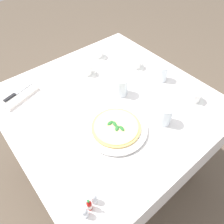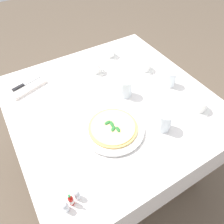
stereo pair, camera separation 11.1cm
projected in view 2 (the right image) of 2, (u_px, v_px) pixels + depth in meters
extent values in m
plane|color=brown|center=(111.00, 163.00, 1.75)|extent=(8.00, 8.00, 0.00)
cube|color=white|center=(111.00, 102.00, 1.21)|extent=(1.11, 1.11, 0.02)
cube|color=white|center=(170.00, 194.00, 1.01)|extent=(1.11, 0.01, 0.28)
cube|color=white|center=(75.00, 72.00, 1.63)|extent=(1.11, 0.01, 0.28)
cube|color=white|center=(24.00, 159.00, 1.13)|extent=(0.01, 1.11, 0.28)
cube|color=white|center=(177.00, 88.00, 1.50)|extent=(0.01, 1.11, 0.28)
cylinder|color=brown|center=(207.00, 158.00, 1.38)|extent=(0.06, 0.06, 0.72)
cylinder|color=brown|center=(28.00, 121.00, 1.59)|extent=(0.06, 0.06, 0.72)
cylinder|color=brown|center=(129.00, 81.00, 1.90)|extent=(0.06, 0.06, 0.72)
cylinder|color=white|center=(113.00, 130.00, 1.06)|extent=(0.19, 0.19, 0.01)
cylinder|color=white|center=(113.00, 129.00, 1.05)|extent=(0.31, 0.31, 0.01)
cylinder|color=#DBAD60|center=(113.00, 127.00, 1.04)|extent=(0.25, 0.25, 0.01)
cylinder|color=#F4DB8E|center=(113.00, 127.00, 1.04)|extent=(0.22, 0.22, 0.00)
ellipsoid|color=#2D7533|center=(112.00, 124.00, 1.04)|extent=(0.03, 0.04, 0.01)
ellipsoid|color=#2D7533|center=(113.00, 129.00, 1.02)|extent=(0.04, 0.04, 0.01)
ellipsoid|color=#2D7533|center=(118.00, 129.00, 1.02)|extent=(0.02, 0.04, 0.01)
ellipsoid|color=#2D7533|center=(108.00, 123.00, 1.05)|extent=(0.04, 0.02, 0.01)
cylinder|color=white|center=(198.00, 109.00, 1.15)|extent=(0.13, 0.13, 0.01)
cylinder|color=white|center=(199.00, 105.00, 1.13)|extent=(0.08, 0.08, 0.06)
torus|color=white|center=(196.00, 98.00, 1.16)|extent=(0.02, 0.03, 0.03)
cylinder|color=black|center=(201.00, 101.00, 1.11)|extent=(0.07, 0.07, 0.00)
cylinder|color=white|center=(109.00, 56.00, 1.49)|extent=(0.13, 0.13, 0.01)
cylinder|color=white|center=(109.00, 52.00, 1.47)|extent=(0.08, 0.08, 0.06)
torus|color=white|center=(111.00, 48.00, 1.50)|extent=(0.03, 0.03, 0.03)
cylinder|color=black|center=(109.00, 49.00, 1.45)|extent=(0.07, 0.07, 0.00)
cylinder|color=white|center=(95.00, 71.00, 1.37)|extent=(0.13, 0.13, 0.01)
cylinder|color=white|center=(95.00, 67.00, 1.35)|extent=(0.08, 0.08, 0.06)
torus|color=white|center=(101.00, 69.00, 1.33)|extent=(0.02, 0.03, 0.03)
cylinder|color=black|center=(95.00, 64.00, 1.33)|extent=(0.07, 0.07, 0.00)
cylinder|color=white|center=(144.00, 70.00, 1.39)|extent=(0.13, 0.13, 0.01)
cylinder|color=white|center=(145.00, 66.00, 1.36)|extent=(0.08, 0.08, 0.06)
torus|color=white|center=(149.00, 62.00, 1.38)|extent=(0.04, 0.01, 0.03)
cylinder|color=black|center=(145.00, 62.00, 1.34)|extent=(0.07, 0.07, 0.00)
cylinder|color=white|center=(126.00, 88.00, 1.19)|extent=(0.08, 0.08, 0.11)
cylinder|color=silver|center=(125.00, 91.00, 1.21)|extent=(0.07, 0.07, 0.06)
cylinder|color=white|center=(164.00, 121.00, 1.03)|extent=(0.07, 0.07, 0.11)
cylinder|color=silver|center=(163.00, 124.00, 1.05)|extent=(0.06, 0.06, 0.06)
cylinder|color=white|center=(170.00, 78.00, 1.25)|extent=(0.07, 0.07, 0.10)
cylinder|color=silver|center=(169.00, 80.00, 1.27)|extent=(0.06, 0.06, 0.07)
cube|color=white|center=(26.00, 85.00, 1.27)|extent=(0.25, 0.19, 0.02)
cube|color=silver|center=(33.00, 80.00, 1.28)|extent=(0.12, 0.05, 0.01)
cube|color=black|center=(18.00, 87.00, 1.24)|extent=(0.08, 0.04, 0.01)
cylinder|color=#B7140F|center=(71.00, 201.00, 0.80)|extent=(0.02, 0.02, 0.05)
cylinder|color=white|center=(71.00, 201.00, 0.80)|extent=(0.02, 0.02, 0.02)
cone|color=#B7140F|center=(70.00, 197.00, 0.78)|extent=(0.02, 0.02, 0.02)
cylinder|color=#1E722D|center=(69.00, 196.00, 0.76)|extent=(0.01, 0.01, 0.01)
cylinder|color=white|center=(77.00, 195.00, 0.82)|extent=(0.03, 0.03, 0.04)
cylinder|color=white|center=(77.00, 196.00, 0.83)|extent=(0.02, 0.02, 0.03)
sphere|color=silver|center=(76.00, 193.00, 0.80)|extent=(0.02, 0.02, 0.02)
cylinder|color=white|center=(66.00, 208.00, 0.79)|extent=(0.03, 0.03, 0.04)
cylinder|color=#38332D|center=(66.00, 208.00, 0.80)|extent=(0.02, 0.02, 0.03)
sphere|color=silver|center=(65.00, 206.00, 0.77)|extent=(0.02, 0.02, 0.02)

